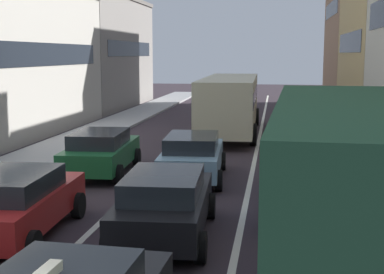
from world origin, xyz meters
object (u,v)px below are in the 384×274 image
sedan_left_lane_third (101,151)px  sedan_right_lane_behind_truck (305,184)px  sedan_centre_lane_second (165,203)px  wagon_left_lane_second (16,202)px  removalist_box_truck (378,229)px  hatchback_centre_lane_third (192,156)px  bus_mid_queue_primary (230,100)px

sedan_left_lane_third → sedan_right_lane_behind_truck: bearing=-122.5°
sedan_centre_lane_second → wagon_left_lane_second: 3.31m
sedan_centre_lane_second → removalist_box_truck: bearing=-146.4°
removalist_box_truck → hatchback_centre_lane_third: 11.27m
removalist_box_truck → sedan_left_lane_third: removalist_box_truck is taller
sedan_left_lane_third → bus_mid_queue_primary: 10.46m
sedan_right_lane_behind_truck → bus_mid_queue_primary: bus_mid_queue_primary is taller
hatchback_centre_lane_third → sedan_right_lane_behind_truck: bearing=-137.9°
removalist_box_truck → sedan_left_lane_third: bearing=35.3°
hatchback_centre_lane_third → bus_mid_queue_primary: (0.37, 10.11, 0.96)m
wagon_left_lane_second → hatchback_centre_lane_third: 6.82m
removalist_box_truck → wagon_left_lane_second: bearing=59.6°
sedan_right_lane_behind_truck → hatchback_centre_lane_third: bearing=46.8°
sedan_right_lane_behind_truck → bus_mid_queue_primary: (-3.04, 13.47, 0.96)m
sedan_right_lane_behind_truck → bus_mid_queue_primary: size_ratio=0.41×
wagon_left_lane_second → hatchback_centre_lane_third: (3.02, 6.11, 0.00)m
sedan_centre_lane_second → sedan_right_lane_behind_truck: size_ratio=1.01×
sedan_centre_lane_second → wagon_left_lane_second: bearing=94.6°
sedan_centre_lane_second → sedan_left_lane_third: (-3.44, 5.98, 0.00)m
sedan_right_lane_behind_truck → wagon_left_lane_second: bearing=114.5°
removalist_box_truck → sedan_centre_lane_second: removalist_box_truck is taller
bus_mid_queue_primary → removalist_box_truck: bearing=-171.4°
sedan_centre_lane_second → sedan_left_lane_third: bearing=26.7°
sedan_centre_lane_second → bus_mid_queue_primary: 15.80m
hatchback_centre_lane_third → sedan_left_lane_third: same height
hatchback_centre_lane_third → sedan_right_lane_behind_truck: size_ratio=1.01×
sedan_left_lane_third → sedan_right_lane_behind_truck: (6.60, -3.68, 0.00)m
wagon_left_lane_second → sedan_left_lane_third: (-0.16, 6.43, 0.00)m
wagon_left_lane_second → sedan_right_lane_behind_truck: (6.44, 2.75, 0.00)m
hatchback_centre_lane_third → sedan_right_lane_behind_truck: 4.79m
wagon_left_lane_second → bus_mid_queue_primary: bearing=-14.7°
sedan_centre_lane_second → sedan_left_lane_third: size_ratio=1.00×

